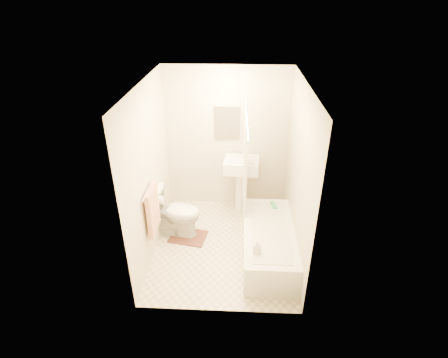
{
  "coord_description": "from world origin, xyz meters",
  "views": [
    {
      "loc": [
        0.21,
        -4.09,
        3.41
      ],
      "look_at": [
        0.0,
        0.25,
        1.0
      ],
      "focal_mm": 28.0,
      "sensor_mm": 36.0,
      "label": 1
    }
  ],
  "objects_px": {
    "toilet": "(175,212)",
    "sink": "(241,183)",
    "soap_bottle": "(257,247)",
    "bathtub": "(268,243)",
    "bath_mat": "(188,237)"
  },
  "relations": [
    {
      "from": "toilet",
      "to": "sink",
      "type": "distance_m",
      "value": 1.22
    },
    {
      "from": "toilet",
      "to": "sink",
      "type": "bearing_deg",
      "value": -48.41
    },
    {
      "from": "toilet",
      "to": "bath_mat",
      "type": "height_order",
      "value": "toilet"
    },
    {
      "from": "toilet",
      "to": "sink",
      "type": "height_order",
      "value": "sink"
    },
    {
      "from": "toilet",
      "to": "soap_bottle",
      "type": "xyz_separation_m",
      "value": [
        1.21,
        -0.93,
        0.15
      ]
    },
    {
      "from": "bathtub",
      "to": "soap_bottle",
      "type": "height_order",
      "value": "soap_bottle"
    },
    {
      "from": "sink",
      "to": "soap_bottle",
      "type": "distance_m",
      "value": 1.63
    },
    {
      "from": "bath_mat",
      "to": "soap_bottle",
      "type": "xyz_separation_m",
      "value": [
        1.01,
        -0.83,
        0.53
      ]
    },
    {
      "from": "sink",
      "to": "bath_mat",
      "type": "distance_m",
      "value": 1.24
    },
    {
      "from": "bath_mat",
      "to": "soap_bottle",
      "type": "bearing_deg",
      "value": -39.42
    },
    {
      "from": "toilet",
      "to": "bathtub",
      "type": "distance_m",
      "value": 1.48
    },
    {
      "from": "bath_mat",
      "to": "soap_bottle",
      "type": "height_order",
      "value": "soap_bottle"
    },
    {
      "from": "bathtub",
      "to": "bath_mat",
      "type": "distance_m",
      "value": 1.27
    },
    {
      "from": "soap_bottle",
      "to": "toilet",
      "type": "bearing_deg",
      "value": 142.35
    },
    {
      "from": "toilet",
      "to": "soap_bottle",
      "type": "relative_size",
      "value": 4.33
    }
  ]
}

